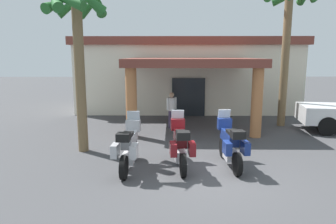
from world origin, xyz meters
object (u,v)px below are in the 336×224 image
at_px(motorcycle_blue, 230,144).
at_px(palm_tree_roadside, 77,27).
at_px(motorcycle_silver, 129,147).
at_px(pedestrian, 172,108).
at_px(palm_tree_near_portico, 288,23).
at_px(motel_building, 187,73).
at_px(motorcycle_maroon, 180,145).

distance_m(motorcycle_blue, palm_tree_roadside, 6.23).
bearing_deg(motorcycle_silver, palm_tree_roadside, 49.48).
height_order(motorcycle_silver, motorcycle_blue, same).
xyz_separation_m(motorcycle_silver, pedestrian, (1.38, 5.31, 0.25)).
height_order(palm_tree_near_portico, palm_tree_roadside, palm_tree_near_portico).
relative_size(motorcycle_blue, palm_tree_roadside, 0.39).
relative_size(motorcycle_silver, palm_tree_roadside, 0.39).
bearing_deg(motel_building, palm_tree_near_portico, -48.34).
relative_size(motorcycle_blue, pedestrian, 1.34).
bearing_deg(motorcycle_maroon, motel_building, -8.10).
height_order(motorcycle_maroon, palm_tree_near_portico, palm_tree_near_portico).
height_order(motel_building, palm_tree_near_portico, palm_tree_near_portico).
bearing_deg(motel_building, motorcycle_blue, -85.22).
bearing_deg(motorcycle_blue, palm_tree_near_portico, -36.65).
xyz_separation_m(motel_building, palm_tree_roadside, (-4.26, -8.92, 2.05)).
xyz_separation_m(pedestrian, palm_tree_near_portico, (5.27, 0.44, 3.82)).
bearing_deg(motorcycle_maroon, palm_tree_roadside, 60.19).
relative_size(motel_building, pedestrian, 8.03).
bearing_deg(pedestrian, motel_building, -42.91).
distance_m(motorcycle_silver, motorcycle_blue, 3.04).
height_order(motorcycle_blue, pedestrian, pedestrian).
height_order(motorcycle_maroon, palm_tree_roadside, palm_tree_roadside).
bearing_deg(palm_tree_near_portico, motel_building, 130.15).
bearing_deg(palm_tree_roadside, pedestrian, 47.33).
relative_size(pedestrian, palm_tree_roadside, 0.29).
bearing_deg(motel_building, palm_tree_roadside, -114.05).
xyz_separation_m(motorcycle_maroon, pedestrian, (-0.14, 5.16, 0.25)).
relative_size(motorcycle_silver, motorcycle_blue, 1.00).
bearing_deg(motorcycle_blue, motel_building, -0.17).
bearing_deg(motel_building, pedestrian, -99.49).
height_order(motorcycle_maroon, pedestrian, pedestrian).
bearing_deg(pedestrian, motorcycle_blue, 166.17).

